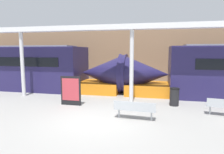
% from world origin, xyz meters
% --- Properties ---
extents(ground_plane, '(60.00, 60.00, 0.00)m').
position_xyz_m(ground_plane, '(0.00, 0.00, 0.00)').
color(ground_plane, '#9E9B96').
extents(station_wall, '(56.00, 0.20, 5.00)m').
position_xyz_m(station_wall, '(0.00, 10.24, 2.50)').
color(station_wall, '#937051').
rests_on(station_wall, ground_plane).
extents(train_right, '(16.63, 2.93, 3.20)m').
position_xyz_m(train_right, '(-7.88, 5.82, 1.50)').
color(train_right, '#231E4C').
rests_on(train_right, ground_plane).
extents(bench_near, '(1.73, 0.56, 0.77)m').
position_xyz_m(bench_near, '(1.66, 0.62, 0.47)').
color(bench_near, '#ADB2B7').
rests_on(bench_near, ground_plane).
extents(trash_bin, '(0.49, 0.49, 0.92)m').
position_xyz_m(trash_bin, '(3.43, 3.21, 0.46)').
color(trash_bin, black).
rests_on(trash_bin, ground_plane).
extents(poster_board, '(1.08, 0.07, 1.52)m').
position_xyz_m(poster_board, '(-1.82, 2.13, 0.77)').
color(poster_board, black).
rests_on(poster_board, ground_plane).
extents(support_column_near, '(0.23, 0.23, 3.94)m').
position_xyz_m(support_column_near, '(1.15, 3.52, 1.97)').
color(support_column_near, silver).
rests_on(support_column_near, ground_plane).
extents(support_column_far, '(0.23, 0.23, 3.94)m').
position_xyz_m(support_column_far, '(-5.64, 3.52, 1.97)').
color(support_column_far, silver).
rests_on(support_column_far, ground_plane).
extents(canopy_beam, '(28.00, 0.60, 0.28)m').
position_xyz_m(canopy_beam, '(1.15, 3.52, 4.08)').
color(canopy_beam, silver).
rests_on(canopy_beam, support_column_near).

